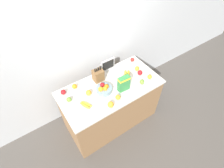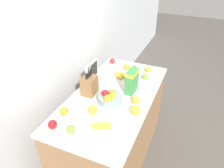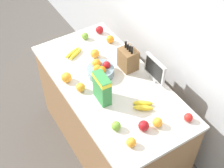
# 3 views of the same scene
# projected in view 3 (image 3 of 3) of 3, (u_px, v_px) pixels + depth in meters

# --- Properties ---
(ground_plane) EXTENTS (14.00, 14.00, 0.00)m
(ground_plane) POSITION_uv_depth(u_px,v_px,m) (110.00, 142.00, 3.25)
(ground_plane) COLOR #514C47
(wall_back) EXTENTS (9.00, 0.06, 2.60)m
(wall_back) POSITION_uv_depth(u_px,v_px,m) (173.00, 20.00, 2.54)
(wall_back) COLOR silver
(wall_back) RESTS_ON ground_plane
(counter) EXTENTS (1.56, 0.78, 0.89)m
(counter) POSITION_uv_depth(u_px,v_px,m) (110.00, 115.00, 2.93)
(counter) COLOR olive
(counter) RESTS_ON ground_plane
(knife_block) EXTENTS (0.15, 0.13, 0.29)m
(knife_block) POSITION_uv_depth(u_px,v_px,m) (128.00, 59.00, 2.66)
(knife_block) COLOR brown
(knife_block) RESTS_ON counter
(small_monitor) EXTENTS (0.24, 0.03, 0.22)m
(small_monitor) POSITION_uv_depth(u_px,v_px,m) (155.00, 69.00, 2.54)
(small_monitor) COLOR #B7B7BC
(small_monitor) RESTS_ON counter
(cereal_box) EXTENTS (0.18, 0.09, 0.25)m
(cereal_box) POSITION_uv_depth(u_px,v_px,m) (102.00, 87.00, 2.38)
(cereal_box) COLOR #338442
(cereal_box) RESTS_ON counter
(fruit_bowl) EXTENTS (0.23, 0.23, 0.12)m
(fruit_bowl) POSITION_uv_depth(u_px,v_px,m) (101.00, 70.00, 2.64)
(fruit_bowl) COLOR gray
(fruit_bowl) RESTS_ON counter
(banana_bunch_left) EXTENTS (0.17, 0.18, 0.04)m
(banana_bunch_left) POSITION_uv_depth(u_px,v_px,m) (143.00, 106.00, 2.40)
(banana_bunch_left) COLOR yellow
(banana_bunch_left) RESTS_ON counter
(banana_bunch_right) EXTENTS (0.14, 0.20, 0.03)m
(banana_bunch_right) POSITION_uv_depth(u_px,v_px,m) (74.00, 53.00, 2.84)
(banana_bunch_right) COLOR yellow
(banana_bunch_right) RESTS_ON counter
(apple_rightmost) EXTENTS (0.08, 0.08, 0.08)m
(apple_rightmost) POSITION_uv_depth(u_px,v_px,m) (100.00, 30.00, 3.06)
(apple_rightmost) COLOR #A31419
(apple_rightmost) RESTS_ON counter
(apple_by_knife_block) EXTENTS (0.07, 0.07, 0.07)m
(apple_by_knife_block) POSITION_uv_depth(u_px,v_px,m) (85.00, 36.00, 2.99)
(apple_by_knife_block) COLOR #6B9E33
(apple_by_knife_block) RESTS_ON counter
(apple_front) EXTENTS (0.07, 0.07, 0.07)m
(apple_front) POSITION_uv_depth(u_px,v_px,m) (188.00, 117.00, 2.30)
(apple_front) COLOR red
(apple_front) RESTS_ON counter
(apple_rear) EXTENTS (0.07, 0.07, 0.07)m
(apple_rear) POSITION_uv_depth(u_px,v_px,m) (116.00, 126.00, 2.25)
(apple_rear) COLOR #6B9E33
(apple_rear) RESTS_ON counter
(apple_middle) EXTENTS (0.08, 0.08, 0.08)m
(apple_middle) POSITION_uv_depth(u_px,v_px,m) (144.00, 126.00, 2.24)
(apple_middle) COLOR #A31419
(apple_middle) RESTS_ON counter
(orange_back_center) EXTENTS (0.08, 0.08, 0.08)m
(orange_back_center) POSITION_uv_depth(u_px,v_px,m) (95.00, 54.00, 2.80)
(orange_back_center) COLOR orange
(orange_back_center) RESTS_ON counter
(orange_front_right) EXTENTS (0.07, 0.07, 0.07)m
(orange_front_right) POSITION_uv_depth(u_px,v_px,m) (81.00, 87.00, 2.51)
(orange_front_right) COLOR orange
(orange_front_right) RESTS_ON counter
(orange_front_center) EXTENTS (0.07, 0.07, 0.07)m
(orange_front_center) POSITION_uv_depth(u_px,v_px,m) (110.00, 39.00, 2.96)
(orange_front_center) COLOR orange
(orange_front_center) RESTS_ON counter
(orange_front_left) EXTENTS (0.07, 0.07, 0.07)m
(orange_front_left) POSITION_uv_depth(u_px,v_px,m) (157.00, 122.00, 2.27)
(orange_front_left) COLOR orange
(orange_front_left) RESTS_ON counter
(orange_mid_left) EXTENTS (0.09, 0.09, 0.09)m
(orange_mid_left) POSITION_uv_depth(u_px,v_px,m) (66.00, 77.00, 2.58)
(orange_mid_left) COLOR orange
(orange_mid_left) RESTS_ON counter
(orange_near_bowl) EXTENTS (0.07, 0.07, 0.07)m
(orange_near_bowl) POSITION_uv_depth(u_px,v_px,m) (131.00, 142.00, 2.15)
(orange_near_bowl) COLOR orange
(orange_near_bowl) RESTS_ON counter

